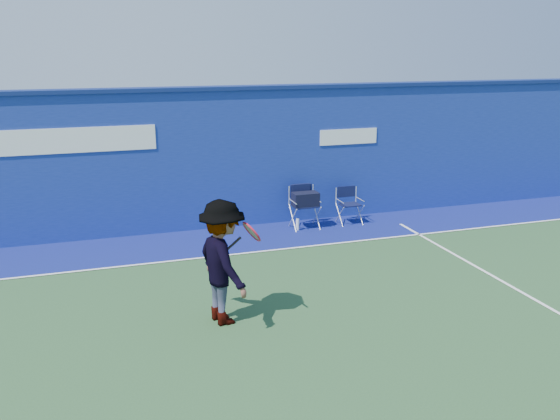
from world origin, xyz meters
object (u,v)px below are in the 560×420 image
object	(u,v)px
directors_chair_left	(305,210)
water_bottle	(298,225)
tennis_player	(223,262)
directors_chair_right	(349,212)

from	to	relation	value
directors_chair_left	water_bottle	xyz separation A→B (m)	(-0.21, -0.13, -0.27)
directors_chair_left	tennis_player	xyz separation A→B (m)	(-2.71, -3.95, 0.51)
directors_chair_right	water_bottle	bearing A→B (deg)	-173.56
directors_chair_right	tennis_player	distance (m)	5.53
directors_chair_left	tennis_player	world-z (taller)	tennis_player
directors_chair_left	water_bottle	distance (m)	0.37
tennis_player	directors_chair_left	bearing A→B (deg)	55.60
directors_chair_left	tennis_player	distance (m)	4.82
water_bottle	tennis_player	xyz separation A→B (m)	(-2.50, -3.82, 0.79)
directors_chair_right	tennis_player	world-z (taller)	tennis_player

